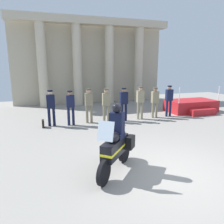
{
  "coord_description": "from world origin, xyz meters",
  "views": [
    {
      "loc": [
        -3.15,
        -4.62,
        2.87
      ],
      "look_at": [
        -0.66,
        3.03,
        1.09
      ],
      "focal_mm": 34.16,
      "sensor_mm": 36.0,
      "label": 1
    }
  ],
  "objects_px": {
    "officer_in_row_0": "(51,105)",
    "briefcase_on_ground": "(43,124)",
    "officer_in_row_6": "(155,100)",
    "officer_in_row_3": "(106,102)",
    "officer_in_row_7": "(169,98)",
    "officer_in_row_4": "(124,102)",
    "officer_in_row_1": "(70,105)",
    "officer_in_row_5": "(140,100)",
    "reviewing_stand": "(191,106)",
    "motorcycle_with_rider": "(116,143)",
    "officer_in_row_2": "(89,103)"
  },
  "relations": [
    {
      "from": "officer_in_row_0",
      "to": "officer_in_row_2",
      "type": "relative_size",
      "value": 1.0
    },
    {
      "from": "officer_in_row_5",
      "to": "motorcycle_with_rider",
      "type": "distance_m",
      "value": 5.97
    },
    {
      "from": "officer_in_row_0",
      "to": "officer_in_row_5",
      "type": "relative_size",
      "value": 0.98
    },
    {
      "from": "officer_in_row_4",
      "to": "motorcycle_with_rider",
      "type": "distance_m",
      "value": 5.43
    },
    {
      "from": "officer_in_row_2",
      "to": "officer_in_row_4",
      "type": "height_order",
      "value": "same"
    },
    {
      "from": "officer_in_row_4",
      "to": "officer_in_row_5",
      "type": "bearing_deg",
      "value": -172.59
    },
    {
      "from": "officer_in_row_0",
      "to": "officer_in_row_3",
      "type": "xyz_separation_m",
      "value": [
        2.72,
        -0.01,
        -0.02
      ]
    },
    {
      "from": "officer_in_row_0",
      "to": "officer_in_row_7",
      "type": "distance_m",
      "value": 6.41
    },
    {
      "from": "officer_in_row_1",
      "to": "briefcase_on_ground",
      "type": "relative_size",
      "value": 4.68
    },
    {
      "from": "officer_in_row_0",
      "to": "briefcase_on_ground",
      "type": "bearing_deg",
      "value": 18.75
    },
    {
      "from": "officer_in_row_4",
      "to": "officer_in_row_1",
      "type": "bearing_deg",
      "value": 1.32
    },
    {
      "from": "officer_in_row_6",
      "to": "motorcycle_with_rider",
      "type": "relative_size",
      "value": 0.88
    },
    {
      "from": "officer_in_row_2",
      "to": "officer_in_row_7",
      "type": "height_order",
      "value": "officer_in_row_7"
    },
    {
      "from": "reviewing_stand",
      "to": "officer_in_row_2",
      "type": "distance_m",
      "value": 6.7
    },
    {
      "from": "reviewing_stand",
      "to": "officer_in_row_5",
      "type": "xyz_separation_m",
      "value": [
        -3.86,
        -0.68,
        0.69
      ]
    },
    {
      "from": "officer_in_row_1",
      "to": "motorcycle_with_rider",
      "type": "bearing_deg",
      "value": 98.1
    },
    {
      "from": "officer_in_row_4",
      "to": "officer_in_row_6",
      "type": "relative_size",
      "value": 1.03
    },
    {
      "from": "officer_in_row_5",
      "to": "officer_in_row_7",
      "type": "xyz_separation_m",
      "value": [
        1.8,
        0.04,
        -0.0
      ]
    },
    {
      "from": "officer_in_row_0",
      "to": "officer_in_row_7",
      "type": "relative_size",
      "value": 0.99
    },
    {
      "from": "officer_in_row_7",
      "to": "officer_in_row_1",
      "type": "bearing_deg",
      "value": 2.85
    },
    {
      "from": "reviewing_stand",
      "to": "officer_in_row_0",
      "type": "relative_size",
      "value": 1.73
    },
    {
      "from": "officer_in_row_1",
      "to": "officer_in_row_7",
      "type": "bearing_deg",
      "value": -177.15
    },
    {
      "from": "officer_in_row_4",
      "to": "officer_in_row_7",
      "type": "relative_size",
      "value": 0.99
    },
    {
      "from": "officer_in_row_2",
      "to": "briefcase_on_ground",
      "type": "distance_m",
      "value": 2.4
    },
    {
      "from": "officer_in_row_5",
      "to": "officer_in_row_4",
      "type": "bearing_deg",
      "value": 7.41
    },
    {
      "from": "officer_in_row_0",
      "to": "officer_in_row_5",
      "type": "xyz_separation_m",
      "value": [
        4.61,
        -0.05,
        0.02
      ]
    },
    {
      "from": "officer_in_row_5",
      "to": "briefcase_on_ground",
      "type": "distance_m",
      "value": 5.09
    },
    {
      "from": "officer_in_row_1",
      "to": "officer_in_row_3",
      "type": "bearing_deg",
      "value": -174.06
    },
    {
      "from": "reviewing_stand",
      "to": "officer_in_row_4",
      "type": "height_order",
      "value": "officer_in_row_4"
    },
    {
      "from": "officer_in_row_2",
      "to": "officer_in_row_5",
      "type": "bearing_deg",
      "value": 179.76
    },
    {
      "from": "motorcycle_with_rider",
      "to": "briefcase_on_ground",
      "type": "relative_size",
      "value": 5.28
    },
    {
      "from": "officer_in_row_0",
      "to": "officer_in_row_3",
      "type": "bearing_deg",
      "value": -178.7
    },
    {
      "from": "officer_in_row_6",
      "to": "briefcase_on_ground",
      "type": "distance_m",
      "value": 5.99
    },
    {
      "from": "officer_in_row_5",
      "to": "officer_in_row_1",
      "type": "bearing_deg",
      "value": 2.92
    },
    {
      "from": "officer_in_row_3",
      "to": "officer_in_row_7",
      "type": "bearing_deg",
      "value": -178.68
    },
    {
      "from": "officer_in_row_1",
      "to": "officer_in_row_4",
      "type": "xyz_separation_m",
      "value": [
        2.74,
        -0.01,
        0.02
      ]
    },
    {
      "from": "reviewing_stand",
      "to": "briefcase_on_ground",
      "type": "xyz_separation_m",
      "value": [
        -8.88,
        -0.75,
        -0.17
      ]
    },
    {
      "from": "officer_in_row_0",
      "to": "officer_in_row_1",
      "type": "height_order",
      "value": "officer_in_row_0"
    },
    {
      "from": "officer_in_row_3",
      "to": "officer_in_row_4",
      "type": "xyz_separation_m",
      "value": [
        0.92,
        -0.15,
        0.02
      ]
    },
    {
      "from": "officer_in_row_2",
      "to": "briefcase_on_ground",
      "type": "relative_size",
      "value": 4.79
    },
    {
      "from": "reviewing_stand",
      "to": "officer_in_row_5",
      "type": "bearing_deg",
      "value": -170.01
    },
    {
      "from": "officer_in_row_1",
      "to": "officer_in_row_0",
      "type": "bearing_deg",
      "value": -8.03
    },
    {
      "from": "officer_in_row_7",
      "to": "briefcase_on_ground",
      "type": "height_order",
      "value": "officer_in_row_7"
    },
    {
      "from": "officer_in_row_2",
      "to": "motorcycle_with_rider",
      "type": "distance_m",
      "value": 5.18
    },
    {
      "from": "officer_in_row_1",
      "to": "officer_in_row_3",
      "type": "relative_size",
      "value": 0.99
    },
    {
      "from": "officer_in_row_6",
      "to": "officer_in_row_4",
      "type": "bearing_deg",
      "value": 6.07
    },
    {
      "from": "reviewing_stand",
      "to": "officer_in_row_1",
      "type": "bearing_deg",
      "value": -174.14
    },
    {
      "from": "officer_in_row_1",
      "to": "briefcase_on_ground",
      "type": "bearing_deg",
      "value": 0.41
    },
    {
      "from": "officer_in_row_0",
      "to": "officer_in_row_4",
      "type": "xyz_separation_m",
      "value": [
        3.63,
        -0.15,
        0.0
      ]
    },
    {
      "from": "officer_in_row_5",
      "to": "officer_in_row_0",
      "type": "bearing_deg",
      "value": 0.77
    }
  ]
}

